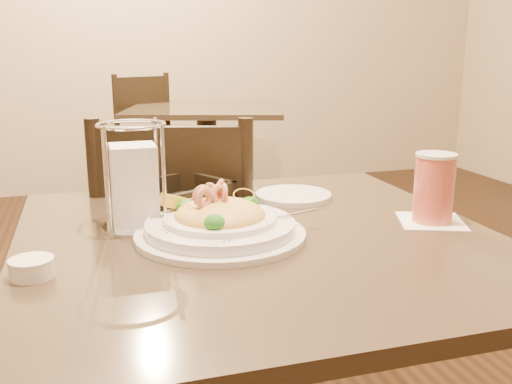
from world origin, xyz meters
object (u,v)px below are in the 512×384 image
object	(u,v)px
drink_glass	(434,189)
main_table	(259,345)
pasta_bowl	(220,223)
bread_basket	(177,200)
dining_chair_near	(181,270)
napkin_caddy	(134,184)
background_table	(207,145)
dining_chair_far	(135,139)
butter_ramekin	(32,268)
side_plate	(293,196)

from	to	relation	value
drink_glass	main_table	bearing A→B (deg)	176.23
pasta_bowl	bread_basket	bearing A→B (deg)	102.06
drink_glass	bread_basket	world-z (taller)	drink_glass
main_table	dining_chair_near	world-z (taller)	dining_chair_near
main_table	napkin_caddy	xyz separation A→B (m)	(-0.22, 0.11, 0.33)
main_table	background_table	distance (m)	2.45
dining_chair_far	napkin_caddy	xyz separation A→B (m)	(-0.22, -2.71, 0.34)
background_table	butter_ramekin	xyz separation A→B (m)	(-0.80, -2.51, 0.25)
main_table	butter_ramekin	xyz separation A→B (m)	(-0.40, -0.09, 0.25)
pasta_bowl	bread_basket	distance (m)	0.22
dining_chair_near	bread_basket	bearing A→B (deg)	96.14
butter_ramekin	dining_chair_far	bearing A→B (deg)	82.18
dining_chair_near	dining_chair_far	bearing A→B (deg)	-76.30
butter_ramekin	napkin_caddy	bearing A→B (deg)	48.92
dining_chair_far	main_table	bearing A→B (deg)	67.61
main_table	dining_chair_far	world-z (taller)	dining_chair_far
pasta_bowl	drink_glass	size ratio (longest dim) A/B	2.18
napkin_caddy	butter_ramekin	distance (m)	0.28
bread_basket	butter_ramekin	xyz separation A→B (m)	(-0.28, -0.32, -0.01)
pasta_bowl	dining_chair_far	bearing A→B (deg)	88.46
dining_chair_near	background_table	bearing A→B (deg)	-88.31
background_table	drink_glass	size ratio (longest dim) A/B	6.83
napkin_caddy	side_plate	size ratio (longest dim) A/B	1.17
main_table	drink_glass	distance (m)	0.48
napkin_caddy	pasta_bowl	bearing A→B (deg)	-35.48
bread_basket	butter_ramekin	distance (m)	0.42
background_table	side_plate	distance (m)	2.20
napkin_caddy	butter_ramekin	size ratio (longest dim) A/B	3.08
drink_glass	side_plate	distance (m)	0.34
dining_chair_near	dining_chair_far	distance (m)	2.35
side_plate	butter_ramekin	bearing A→B (deg)	-149.03
dining_chair_far	pasta_bowl	bearing A→B (deg)	66.07
dining_chair_far	napkin_caddy	distance (m)	2.74
drink_glass	side_plate	size ratio (longest dim) A/B	0.91
drink_glass	bread_basket	distance (m)	0.55
main_table	butter_ramekin	world-z (taller)	butter_ramekin
pasta_bowl	side_plate	distance (m)	0.33
main_table	bread_basket	bearing A→B (deg)	118.40
main_table	bread_basket	distance (m)	0.36
side_plate	butter_ramekin	size ratio (longest dim) A/B	2.63
side_plate	butter_ramekin	distance (m)	0.65
background_table	side_plate	bearing A→B (deg)	-96.43
drink_glass	napkin_caddy	xyz separation A→B (m)	(-0.58, 0.13, 0.02)
main_table	pasta_bowl	size ratio (longest dim) A/B	2.51
dining_chair_near	drink_glass	xyz separation A→B (m)	(0.44, -0.49, 0.32)
dining_chair_far	drink_glass	size ratio (longest dim) A/B	5.67
background_table	napkin_caddy	bearing A→B (deg)	-105.17
napkin_caddy	bread_basket	bearing A→B (deg)	49.41
dining_chair_far	side_plate	xyz separation A→B (m)	(0.16, -2.58, 0.25)
bread_basket	dining_chair_far	bearing A→B (deg)	87.30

